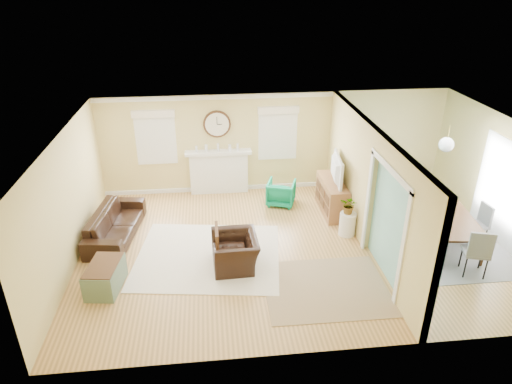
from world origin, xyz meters
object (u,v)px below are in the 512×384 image
Objects in this scene: green_chair at (281,193)px; credenza at (332,196)px; eames_chair at (235,251)px; dining_table at (449,231)px; sofa at (115,224)px.

green_chair is 1.27m from credenza.
green_chair is 0.48× the size of credenza.
eames_chair is at bearing 81.36° from green_chair.
green_chair is 3.98m from dining_table.
sofa is at bearing 88.09° from dining_table.
eames_chair is 1.48× the size of green_chair.
sofa is 2.92m from eames_chair.
credenza is at bearing -75.36° from sofa.
sofa is 3.14× the size of green_chair.
dining_table is (7.15, -1.11, 0.01)m from sofa.
dining_table reaches higher than green_chair.
dining_table is at bearing -39.60° from credenza.
credenza is at bearing 127.22° from eames_chair.
dining_table is at bearing -91.37° from sofa.
credenza is at bearing 174.84° from green_chair.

